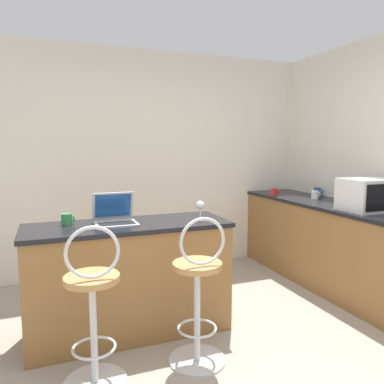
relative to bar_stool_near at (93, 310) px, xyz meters
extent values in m
plane|color=gray|center=(0.91, -0.22, -0.50)|extent=(20.00, 20.00, 0.00)
cube|color=silver|center=(0.91, 2.10, 0.80)|extent=(12.00, 0.06, 2.60)
cube|color=olive|center=(0.35, 0.60, -0.07)|extent=(1.56, 0.55, 0.86)
cube|color=black|center=(0.35, 0.60, 0.38)|extent=(1.59, 0.58, 0.03)
cube|color=olive|center=(2.58, 0.68, -0.07)|extent=(0.63, 2.79, 0.86)
cube|color=black|center=(2.58, 0.68, 0.38)|extent=(0.66, 2.82, 0.03)
cylinder|color=silver|center=(0.00, 0.02, -0.49)|extent=(0.40, 0.40, 0.02)
cylinder|color=silver|center=(0.00, 0.02, -0.15)|extent=(0.04, 0.04, 0.67)
torus|color=silver|center=(0.00, 0.02, -0.25)|extent=(0.28, 0.28, 0.02)
cylinder|color=#B7844C|center=(0.00, 0.02, 0.20)|extent=(0.34, 0.34, 0.04)
torus|color=silver|center=(0.00, -0.08, 0.39)|extent=(0.32, 0.02, 0.32)
cylinder|color=silver|center=(0.70, 0.02, -0.49)|extent=(0.40, 0.40, 0.02)
cylinder|color=silver|center=(0.70, 0.02, -0.15)|extent=(0.04, 0.04, 0.67)
torus|color=silver|center=(0.70, 0.02, -0.25)|extent=(0.28, 0.28, 0.02)
cylinder|color=#B7844C|center=(0.70, 0.02, 0.20)|extent=(0.34, 0.34, 0.04)
torus|color=silver|center=(0.70, -0.08, 0.39)|extent=(0.32, 0.02, 0.32)
cube|color=#B7BABF|center=(0.26, 0.60, 0.41)|extent=(0.32, 0.24, 0.01)
cube|color=black|center=(0.26, 0.58, 0.41)|extent=(0.27, 0.13, 0.00)
cube|color=#B7BABF|center=(0.26, 0.73, 0.53)|extent=(0.32, 0.08, 0.22)
cube|color=#19478C|center=(0.26, 0.73, 0.53)|extent=(0.28, 0.06, 0.19)
cube|color=silver|center=(2.56, 0.36, 0.55)|extent=(0.48, 0.36, 0.30)
cube|color=black|center=(2.51, 0.18, 0.55)|extent=(0.33, 0.01, 0.24)
cylinder|color=silver|center=(0.92, 0.49, 0.40)|extent=(0.06, 0.06, 0.00)
cylinder|color=silver|center=(0.92, 0.49, 0.45)|extent=(0.01, 0.01, 0.09)
sphere|color=silver|center=(0.92, 0.49, 0.53)|extent=(0.07, 0.07, 0.07)
cylinder|color=#338447|center=(-0.10, 0.73, 0.44)|extent=(0.08, 0.08, 0.09)
torus|color=#338447|center=(-0.05, 0.73, 0.45)|extent=(0.01, 0.06, 0.06)
cylinder|color=red|center=(2.33, 1.57, 0.45)|extent=(0.08, 0.08, 0.09)
torus|color=red|center=(2.38, 1.57, 0.45)|extent=(0.01, 0.06, 0.06)
cylinder|color=white|center=(2.60, 1.16, 0.45)|extent=(0.08, 0.08, 0.09)
torus|color=white|center=(2.65, 1.16, 0.45)|extent=(0.01, 0.06, 0.06)
cylinder|color=#2D51AD|center=(2.80, 1.36, 0.45)|extent=(0.08, 0.08, 0.10)
torus|color=#2D51AD|center=(2.85, 1.36, 0.46)|extent=(0.01, 0.06, 0.06)
camera|label=1|loc=(-0.22, -2.26, 1.01)|focal=35.00mm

